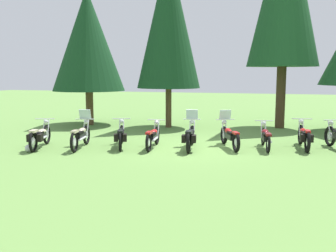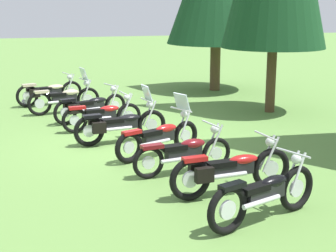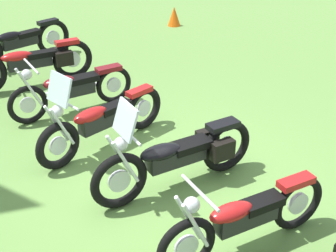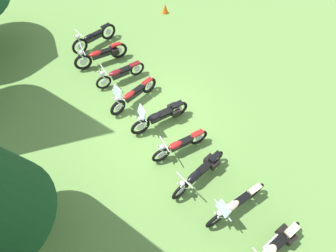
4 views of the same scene
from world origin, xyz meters
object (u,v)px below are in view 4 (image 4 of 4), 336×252
(motorcycle_4, at_px, (160,116))
(motorcycle_7, at_px, (102,55))
(traffic_cone, at_px, (165,9))
(dropped_helmet, at_px, (291,237))
(motorcycle_1, at_px, (235,204))
(motorcycle_2, at_px, (200,173))
(motorcycle_3, at_px, (180,145))
(motorcycle_0, at_px, (274,247))
(motorcycle_5, at_px, (133,95))
(motorcycle_8, at_px, (94,38))
(motorcycle_6, at_px, (120,74))

(motorcycle_4, height_order, motorcycle_7, motorcycle_4)
(traffic_cone, xyz_separation_m, dropped_helmet, (-11.72, 0.39, -0.10))
(motorcycle_1, xyz_separation_m, motorcycle_2, (1.36, 0.57, -0.03))
(motorcycle_2, distance_m, dropped_helmet, 3.28)
(motorcycle_2, bearing_deg, motorcycle_7, -97.19)
(traffic_cone, relative_size, dropped_helmet, 1.73)
(motorcycle_3, height_order, dropped_helmet, motorcycle_3)
(motorcycle_0, xyz_separation_m, motorcycle_4, (5.37, 1.44, 0.01))
(motorcycle_4, bearing_deg, motorcycle_0, 96.40)
(motorcycle_5, height_order, motorcycle_7, motorcycle_5)
(motorcycle_8, bearing_deg, motorcycle_1, 83.79)
(motorcycle_0, relative_size, motorcycle_1, 0.98)
(motorcycle_4, relative_size, motorcycle_7, 0.98)
(motorcycle_2, xyz_separation_m, dropped_helmet, (-2.74, -1.77, -0.31))
(motorcycle_2, height_order, traffic_cone, motorcycle_2)
(motorcycle_2, bearing_deg, traffic_cone, -125.09)
(motorcycle_8, xyz_separation_m, traffic_cone, (1.21, -3.92, -0.22))
(motorcycle_0, height_order, dropped_helmet, motorcycle_0)
(motorcycle_3, height_order, motorcycle_5, motorcycle_5)
(motorcycle_3, bearing_deg, motorcycle_8, -83.85)
(motorcycle_0, relative_size, motorcycle_3, 1.01)
(motorcycle_0, bearing_deg, motorcycle_2, -86.90)
(motorcycle_4, distance_m, motorcycle_7, 4.18)
(motorcycle_3, height_order, motorcycle_7, motorcycle_7)
(motorcycle_0, height_order, motorcycle_6, motorcycle_0)
(motorcycle_1, relative_size, motorcycle_8, 1.03)
(motorcycle_2, distance_m, motorcycle_8, 7.97)
(motorcycle_6, xyz_separation_m, motorcycle_7, (1.35, 0.43, 0.02))
(motorcycle_0, height_order, traffic_cone, motorcycle_0)
(motorcycle_2, bearing_deg, motorcycle_5, -96.15)
(motorcycle_7, bearing_deg, motorcycle_4, 101.69)
(motorcycle_1, bearing_deg, motorcycle_3, -85.83)
(motorcycle_0, relative_size, motorcycle_6, 1.02)
(motorcycle_3, height_order, motorcycle_4, motorcycle_4)
(motorcycle_3, relative_size, dropped_helmet, 7.87)
(motorcycle_1, bearing_deg, dropped_helmet, 118.23)
(motorcycle_1, bearing_deg, motorcycle_2, -80.04)
(dropped_helmet, bearing_deg, motorcycle_3, 26.76)
(motorcycle_0, relative_size, motorcycle_7, 0.92)
(motorcycle_6, relative_size, motorcycle_8, 0.99)
(traffic_cone, bearing_deg, motorcycle_7, 122.40)
(motorcycle_8, relative_size, dropped_helmet, 7.90)
(motorcycle_2, height_order, motorcycle_6, motorcycle_2)
(motorcycle_1, bearing_deg, motorcycle_6, -87.31)
(motorcycle_1, relative_size, motorcycle_2, 1.02)
(motorcycle_2, height_order, motorcycle_4, motorcycle_4)
(motorcycle_5, height_order, motorcycle_8, motorcycle_5)
(motorcycle_1, height_order, motorcycle_2, motorcycle_1)
(motorcycle_6, bearing_deg, traffic_cone, -141.44)
(motorcycle_3, xyz_separation_m, motorcycle_5, (2.71, 0.87, 0.02))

